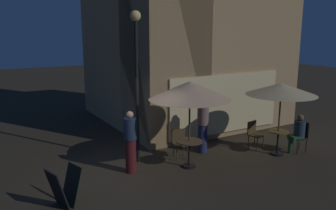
{
  "coord_description": "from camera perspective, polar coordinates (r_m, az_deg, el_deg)",
  "views": [
    {
      "loc": [
        -3.43,
        -8.28,
        3.85
      ],
      "look_at": [
        1.23,
        -0.25,
        1.85
      ],
      "focal_mm": 37.52,
      "sensor_mm": 36.0,
      "label": 1
    }
  ],
  "objects": [
    {
      "name": "patio_umbrella_1",
      "position": [
        11.14,
        17.92,
        2.42
      ],
      "size": [
        2.13,
        2.13,
        2.27
      ],
      "color": "black",
      "rests_on": "ground"
    },
    {
      "name": "patron_standing_2",
      "position": [
        11.14,
        5.67,
        -3.45
      ],
      "size": [
        0.36,
        0.36,
        1.72
      ],
      "rotation": [
        0.0,
        0.0,
        1.4
      ],
      "color": "navy",
      "rests_on": "ground"
    },
    {
      "name": "ground_plane",
      "position": [
        9.76,
        -7.16,
        -11.17
      ],
      "size": [
        60.0,
        60.0,
        0.0
      ],
      "primitive_type": "plane",
      "color": "#322A1F"
    },
    {
      "name": "patron_standing_1",
      "position": [
        9.6,
        -6.12,
        -6.01
      ],
      "size": [
        0.34,
        0.34,
        1.72
      ],
      "rotation": [
        0.0,
        0.0,
        2.76
      ],
      "color": "#53181A",
      "rests_on": "ground"
    },
    {
      "name": "menu_sandwich_board",
      "position": [
        8.26,
        -16.46,
        -12.65
      ],
      "size": [
        0.76,
        0.7,
        0.87
      ],
      "rotation": [
        0.0,
        0.0,
        0.28
      ],
      "color": "black",
      "rests_on": "ground"
    },
    {
      "name": "patron_seated_0",
      "position": [
        11.86,
        20.38,
        -3.98
      ],
      "size": [
        0.54,
        0.42,
        1.24
      ],
      "rotation": [
        0.0,
        0.0,
        2.92
      ],
      "color": "#2A4D30",
      "rests_on": "ground"
    },
    {
      "name": "cafe_building",
      "position": [
        13.97,
        1.0,
        13.64
      ],
      "size": [
        6.76,
        7.04,
        8.43
      ],
      "color": "tan",
      "rests_on": "ground"
    },
    {
      "name": "patio_umbrella_0",
      "position": [
        9.59,
        3.57,
        2.35
      ],
      "size": [
        2.27,
        2.27,
        2.48
      ],
      "color": "black",
      "rests_on": "ground"
    },
    {
      "name": "street_lamp_near_corner",
      "position": [
        9.95,
        -5.17,
        6.65
      ],
      "size": [
        0.3,
        0.3,
        4.36
      ],
      "color": "black",
      "rests_on": "ground"
    },
    {
      "name": "cafe_chair_0",
      "position": [
        10.75,
        1.89,
        -5.84
      ],
      "size": [
        0.5,
        0.5,
        0.87
      ],
      "rotation": [
        0.0,
        0.0,
        -1.8
      ],
      "color": "brown",
      "rests_on": "ground"
    },
    {
      "name": "cafe_chair_2",
      "position": [
        11.98,
        20.9,
        -4.41
      ],
      "size": [
        0.5,
        0.5,
        1.0
      ],
      "rotation": [
        0.0,
        0.0,
        2.92
      ],
      "color": "black",
      "rests_on": "ground"
    },
    {
      "name": "cafe_chair_1",
      "position": [
        11.96,
        13.8,
        -4.29
      ],
      "size": [
        0.5,
        0.5,
        0.89
      ],
      "rotation": [
        0.0,
        0.0,
        -1.39
      ],
      "color": "#4D391E",
      "rests_on": "ground"
    },
    {
      "name": "cafe_table_0",
      "position": [
        10.0,
        3.45,
        -6.94
      ],
      "size": [
        0.76,
        0.76,
        0.79
      ],
      "color": "black",
      "rests_on": "ground"
    },
    {
      "name": "cafe_table_1",
      "position": [
        11.49,
        17.41,
        -5.23
      ],
      "size": [
        0.63,
        0.63,
        0.78
      ],
      "color": "black",
      "rests_on": "ground"
    }
  ]
}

